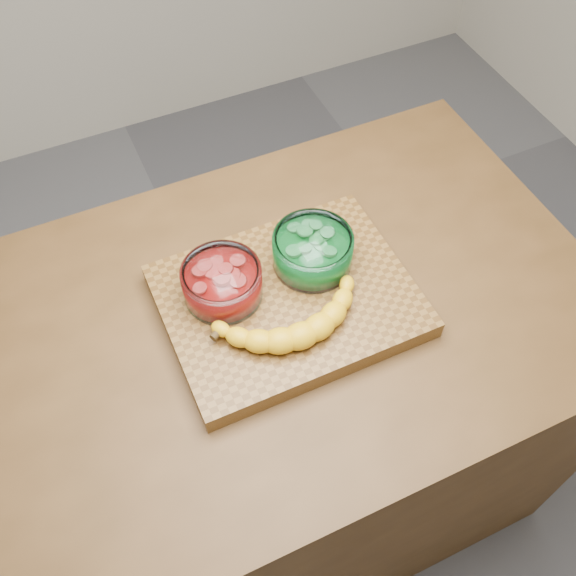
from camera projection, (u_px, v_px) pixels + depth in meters
name	position (u px, v px, depth m)	size (l,w,h in m)	color
ground	(288.00, 475.00, 1.93)	(3.50, 3.50, 0.00)	#56565B
counter	(288.00, 411.00, 1.56)	(1.20, 0.80, 0.90)	#503318
cutting_board	(288.00, 301.00, 1.18)	(0.45, 0.35, 0.04)	brown
bowl_red	(222.00, 283.00, 1.14)	(0.14, 0.14, 0.07)	white
bowl_green	(313.00, 251.00, 1.18)	(0.15, 0.15, 0.07)	white
banana	(293.00, 320.00, 1.11)	(0.31, 0.14, 0.04)	gold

